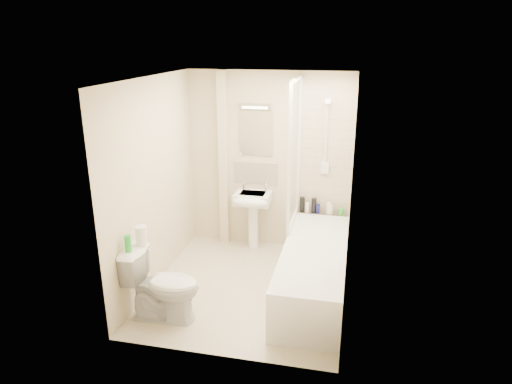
# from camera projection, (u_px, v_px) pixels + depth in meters

# --- Properties ---
(floor) EXTENTS (2.50, 2.50, 0.00)m
(floor) POSITION_uv_depth(u_px,v_px,m) (249.00, 287.00, 5.37)
(floor) COLOR beige
(floor) RESTS_ON ground
(wall_back) EXTENTS (2.20, 0.02, 2.40)m
(wall_back) POSITION_uv_depth(u_px,v_px,m) (269.00, 162.00, 6.14)
(wall_back) COLOR beige
(wall_back) RESTS_ON ground
(wall_left) EXTENTS (0.02, 2.50, 2.40)m
(wall_left) POSITION_uv_depth(u_px,v_px,m) (154.00, 184.00, 5.21)
(wall_left) COLOR beige
(wall_left) RESTS_ON ground
(wall_right) EXTENTS (0.02, 2.50, 2.40)m
(wall_right) POSITION_uv_depth(u_px,v_px,m) (350.00, 198.00, 4.76)
(wall_right) COLOR beige
(wall_right) RESTS_ON ground
(ceiling) EXTENTS (2.20, 2.50, 0.02)m
(ceiling) POSITION_uv_depth(u_px,v_px,m) (247.00, 78.00, 4.60)
(ceiling) COLOR white
(ceiling) RESTS_ON wall_back
(tile_back) EXTENTS (0.70, 0.01, 1.75)m
(tile_back) POSITION_uv_depth(u_px,v_px,m) (326.00, 148.00, 5.91)
(tile_back) COLOR beige
(tile_back) RESTS_ON wall_back
(tile_right) EXTENTS (0.01, 2.10, 1.75)m
(tile_right) POSITION_uv_depth(u_px,v_px,m) (351.00, 176.00, 4.74)
(tile_right) COLOR beige
(tile_right) RESTS_ON wall_right
(pipe_boxing) EXTENTS (0.12, 0.12, 2.40)m
(pipe_boxing) POSITION_uv_depth(u_px,v_px,m) (224.00, 160.00, 6.21)
(pipe_boxing) COLOR beige
(pipe_boxing) RESTS_ON ground
(splashback) EXTENTS (0.60, 0.02, 0.30)m
(splashback) POSITION_uv_depth(u_px,v_px,m) (256.00, 173.00, 6.22)
(splashback) COLOR beige
(splashback) RESTS_ON wall_back
(mirror) EXTENTS (0.46, 0.01, 0.60)m
(mirror) POSITION_uv_depth(u_px,v_px,m) (256.00, 134.00, 6.04)
(mirror) COLOR white
(mirror) RESTS_ON wall_back
(strip_light) EXTENTS (0.42, 0.07, 0.07)m
(strip_light) POSITION_uv_depth(u_px,v_px,m) (255.00, 106.00, 5.90)
(strip_light) COLOR silver
(strip_light) RESTS_ON wall_back
(bathtub) EXTENTS (0.70, 2.10, 0.55)m
(bathtub) POSITION_uv_depth(u_px,v_px,m) (314.00, 270.00, 5.18)
(bathtub) COLOR white
(bathtub) RESTS_ON ground
(shower_screen) EXTENTS (0.04, 0.92, 1.80)m
(shower_screen) POSITION_uv_depth(u_px,v_px,m) (295.00, 153.00, 5.56)
(shower_screen) COLOR white
(shower_screen) RESTS_ON bathtub
(shower_fixture) EXTENTS (0.10, 0.16, 0.99)m
(shower_fixture) POSITION_uv_depth(u_px,v_px,m) (326.00, 140.00, 5.83)
(shower_fixture) COLOR white
(shower_fixture) RESTS_ON wall_back
(pedestal_sink) EXTENTS (0.48, 0.46, 0.92)m
(pedestal_sink) POSITION_uv_depth(u_px,v_px,m) (252.00, 205.00, 6.14)
(pedestal_sink) COLOR white
(pedestal_sink) RESTS_ON ground
(bottle_black_a) EXTENTS (0.07, 0.07, 0.21)m
(bottle_black_a) POSITION_uv_depth(u_px,v_px,m) (302.00, 205.00, 6.14)
(bottle_black_a) COLOR black
(bottle_black_a) RESTS_ON bathtub
(bottle_white_a) EXTENTS (0.06, 0.06, 0.14)m
(bottle_white_a) POSITION_uv_depth(u_px,v_px,m) (307.00, 207.00, 6.14)
(bottle_white_a) COLOR white
(bottle_white_a) RESTS_ON bathtub
(bottle_black_b) EXTENTS (0.06, 0.06, 0.20)m
(bottle_black_b) POSITION_uv_depth(u_px,v_px,m) (314.00, 206.00, 6.11)
(bottle_black_b) COLOR black
(bottle_black_b) RESTS_ON bathtub
(bottle_blue) EXTENTS (0.05, 0.05, 0.13)m
(bottle_blue) POSITION_uv_depth(u_px,v_px,m) (318.00, 209.00, 6.11)
(bottle_blue) COLOR navy
(bottle_blue) RESTS_ON bathtub
(bottle_cream) EXTENTS (0.07, 0.07, 0.16)m
(bottle_cream) POSITION_uv_depth(u_px,v_px,m) (329.00, 208.00, 6.07)
(bottle_cream) COLOR #F3E5BC
(bottle_cream) RESTS_ON bathtub
(bottle_white_b) EXTENTS (0.05, 0.05, 0.13)m
(bottle_white_b) POSITION_uv_depth(u_px,v_px,m) (331.00, 209.00, 6.07)
(bottle_white_b) COLOR white
(bottle_white_b) RESTS_ON bathtub
(bottle_green) EXTENTS (0.07, 0.07, 0.09)m
(bottle_green) POSITION_uv_depth(u_px,v_px,m) (341.00, 212.00, 6.05)
(bottle_green) COLOR green
(bottle_green) RESTS_ON bathtub
(toilet) EXTENTS (0.47, 0.78, 0.77)m
(toilet) POSITION_uv_depth(u_px,v_px,m) (163.00, 285.00, 4.68)
(toilet) COLOR white
(toilet) RESTS_ON ground
(toilet_roll_lower) EXTENTS (0.11, 0.11, 0.11)m
(toilet_roll_lower) POSITION_uv_depth(u_px,v_px,m) (141.00, 240.00, 4.67)
(toilet_roll_lower) COLOR white
(toilet_roll_lower) RESTS_ON toilet
(toilet_roll_upper) EXTENTS (0.12, 0.12, 0.10)m
(toilet_roll_upper) POSITION_uv_depth(u_px,v_px,m) (141.00, 231.00, 4.64)
(toilet_roll_upper) COLOR white
(toilet_roll_upper) RESTS_ON toilet_roll_lower
(green_bottle) EXTENTS (0.06, 0.06, 0.18)m
(green_bottle) POSITION_uv_depth(u_px,v_px,m) (128.00, 243.00, 4.50)
(green_bottle) COLOR green
(green_bottle) RESTS_ON toilet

